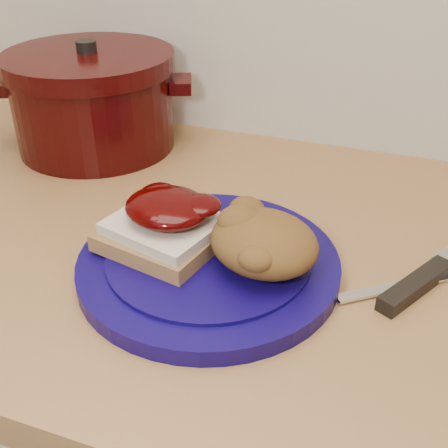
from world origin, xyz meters
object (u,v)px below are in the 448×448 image
(plate, at_px, (209,265))
(butter_knife, at_px, (412,283))
(pepper_grinder, at_px, (85,103))
(dutch_oven, at_px, (93,100))
(chef_knife, at_px, (436,270))

(plate, xyz_separation_m, butter_knife, (0.20, 0.05, -0.01))
(plate, relative_size, pepper_grinder, 2.36)
(dutch_oven, xyz_separation_m, pepper_grinder, (-0.03, 0.01, -0.01))
(chef_knife, bearing_deg, dutch_oven, 99.99)
(butter_knife, bearing_deg, plate, 155.67)
(butter_knife, xyz_separation_m, dutch_oven, (-0.48, 0.20, 0.07))
(pepper_grinder, bearing_deg, chef_knife, -19.69)
(butter_knife, bearing_deg, pepper_grinder, 119.68)
(chef_knife, xyz_separation_m, pepper_grinder, (-0.53, 0.19, 0.05))
(pepper_grinder, bearing_deg, plate, -40.72)
(plate, bearing_deg, dutch_oven, 138.43)
(plate, distance_m, pepper_grinder, 0.41)
(chef_knife, distance_m, pepper_grinder, 0.57)
(chef_knife, height_order, butter_knife, chef_knife)
(butter_knife, bearing_deg, chef_knife, 11.27)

